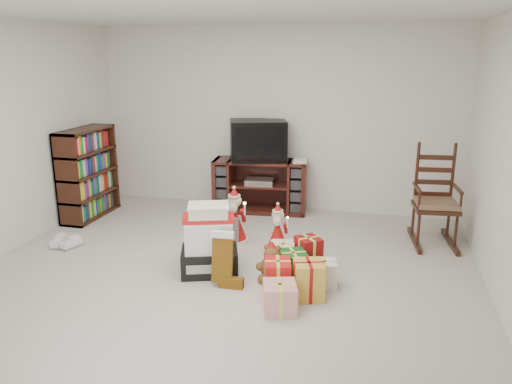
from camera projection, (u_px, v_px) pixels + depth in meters
room at (216, 154)px, 4.52m from camera, size 5.01×5.01×2.51m
tv_stand at (260, 186)px, 6.89m from camera, size 1.31×0.59×0.72m
bookshelf at (88, 175)px, 6.61m from camera, size 0.32×0.97×1.19m
rocking_chair at (435, 208)px, 5.75m from camera, size 0.56×0.84×1.19m
gift_pile at (209, 244)px, 4.94m from camera, size 0.65×0.56×0.70m
red_suitcase at (210, 239)px, 5.17m from camera, size 0.42×0.23×0.63m
stocking at (222, 259)px, 4.68m from camera, size 0.26×0.12×0.54m
teddy_bear at (272, 265)px, 4.82m from camera, size 0.24×0.21×0.36m
santa_figurine at (277, 232)px, 5.54m from camera, size 0.27×0.25×0.54m
mrs_claus_figurine at (235, 221)px, 5.78m from camera, size 0.32×0.30×0.66m
sneaker_pair at (65, 243)px, 5.67m from camera, size 0.32×0.27×0.09m
gift_cluster at (299, 272)px, 4.71m from camera, size 0.77×1.12×0.26m
crt_television at (258, 140)px, 6.73m from camera, size 0.87×0.75×0.54m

